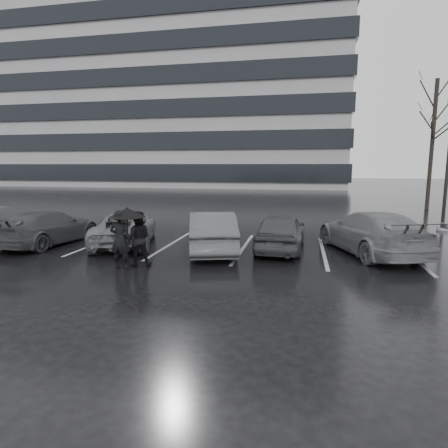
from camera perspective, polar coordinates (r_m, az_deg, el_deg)
ground at (r=11.28m, az=-2.03°, el=-6.28°), size 160.00×160.00×0.00m
office_building at (r=64.53m, az=-11.58°, el=18.95°), size 61.00×26.00×29.00m
car_main at (r=13.26m, az=8.66°, el=-1.14°), size 1.73×3.95×1.32m
car_west_a at (r=12.86m, az=-1.84°, el=-1.17°), size 2.59×4.50×1.40m
car_west_b at (r=14.46m, az=-14.84°, el=-0.73°), size 3.23×4.76×1.21m
car_west_c at (r=15.57m, az=-25.15°, el=-0.47°), size 2.19×4.55×1.28m
car_east at (r=13.54m, az=21.47°, el=-1.19°), size 3.57×5.37×1.45m
pedestrian_left at (r=11.11m, az=-15.53°, el=-2.30°), size 0.64×0.44×1.71m
pedestrian_right at (r=11.32m, az=-13.04°, el=-2.19°), size 0.96×0.86×1.64m
umbrella at (r=11.05m, az=-14.56°, el=1.70°), size 1.05×1.05×1.78m
stall_stripes at (r=13.82m, az=-2.80°, el=-3.42°), size 19.72×5.00×0.00m
tree_north at (r=28.85m, az=29.12°, el=10.41°), size 0.26×0.26×8.50m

